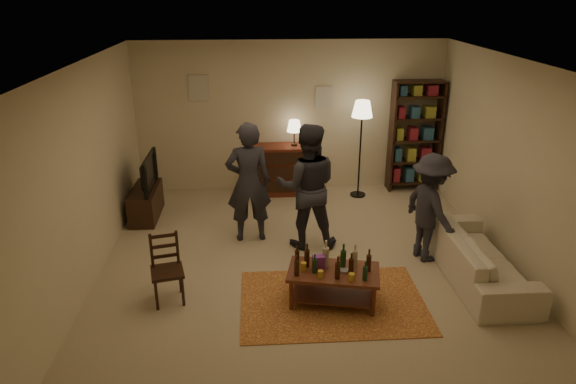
{
  "coord_description": "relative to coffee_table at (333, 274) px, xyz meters",
  "views": [
    {
      "loc": [
        -0.63,
        -6.05,
        3.55
      ],
      "look_at": [
        -0.23,
        0.1,
        1.07
      ],
      "focal_mm": 32.0,
      "sensor_mm": 36.0,
      "label": 1
    }
  ],
  "objects": [
    {
      "name": "floor",
      "position": [
        -0.24,
        0.84,
        -0.39
      ],
      "size": [
        6.0,
        6.0,
        0.0
      ],
      "primitive_type": "plane",
      "color": "#C6B793",
      "rests_on": "ground"
    },
    {
      "name": "room_shell",
      "position": [
        -0.88,
        3.82,
        1.42
      ],
      "size": [
        6.0,
        6.0,
        6.0
      ],
      "color": "beige",
      "rests_on": "ground"
    },
    {
      "name": "rug",
      "position": [
        0.01,
        -0.0,
        -0.39
      ],
      "size": [
        2.2,
        1.5,
        0.01
      ],
      "primitive_type": "cube",
      "color": "maroon",
      "rests_on": "ground"
    },
    {
      "name": "coffee_table",
      "position": [
        0.0,
        0.0,
        0.0
      ],
      "size": [
        1.16,
        0.79,
        0.78
      ],
      "rotation": [
        0.0,
        0.0,
        -0.21
      ],
      "color": "#602D1B",
      "rests_on": "ground"
    },
    {
      "name": "dining_chair",
      "position": [
        -1.97,
        0.21,
        0.06
      ],
      "size": [
        0.45,
        0.45,
        0.86
      ],
      "rotation": [
        0.0,
        0.0,
        0.23
      ],
      "color": "#331B11",
      "rests_on": "ground"
    },
    {
      "name": "tv_stand",
      "position": [
        -2.68,
        2.64,
        -0.01
      ],
      "size": [
        0.4,
        1.0,
        1.06
      ],
      "color": "#331B11",
      "rests_on": "ground"
    },
    {
      "name": "dresser",
      "position": [
        -0.43,
        3.56,
        0.08
      ],
      "size": [
        1.0,
        0.5,
        1.36
      ],
      "color": "maroon",
      "rests_on": "ground"
    },
    {
      "name": "bookshelf",
      "position": [
        2.01,
        3.62,
        0.64
      ],
      "size": [
        0.9,
        0.34,
        2.02
      ],
      "color": "#331B11",
      "rests_on": "ground"
    },
    {
      "name": "floor_lamp",
      "position": [
        0.96,
        3.34,
        1.08
      ],
      "size": [
        0.36,
        0.36,
        1.74
      ],
      "color": "black",
      "rests_on": "ground"
    },
    {
      "name": "sofa",
      "position": [
        1.96,
        0.44,
        -0.09
      ],
      "size": [
        0.81,
        2.08,
        0.61
      ],
      "primitive_type": "imported",
      "rotation": [
        0.0,
        0.0,
        1.57
      ],
      "color": "beige",
      "rests_on": "ground"
    },
    {
      "name": "person_left",
      "position": [
        -0.99,
        1.76,
        0.51
      ],
      "size": [
        0.69,
        0.49,
        1.8
      ],
      "primitive_type": "imported",
      "rotation": [
        0.0,
        0.0,
        3.23
      ],
      "color": "#282930",
      "rests_on": "ground"
    },
    {
      "name": "person_right",
      "position": [
        -0.16,
        1.51,
        0.52
      ],
      "size": [
        0.93,
        0.74,
        1.82
      ],
      "primitive_type": "imported",
      "rotation": [
        0.0,
        0.0,
        3.08
      ],
      "color": "#292A31",
      "rests_on": "ground"
    },
    {
      "name": "person_by_sofa",
      "position": [
        1.46,
        1.0,
        0.37
      ],
      "size": [
        0.84,
        1.11,
        1.52
      ],
      "primitive_type": "imported",
      "rotation": [
        0.0,
        0.0,
        1.88
      ],
      "color": "#282830",
      "rests_on": "ground"
    }
  ]
}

